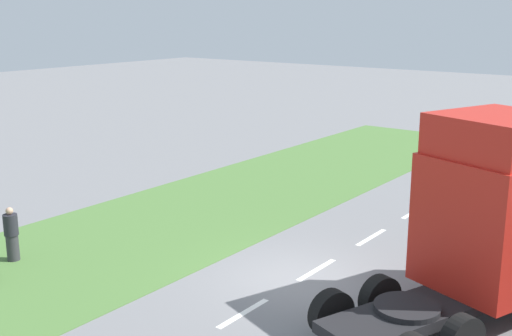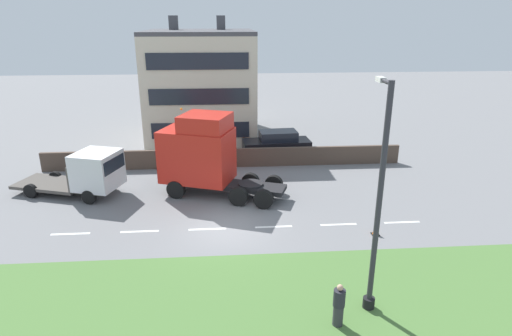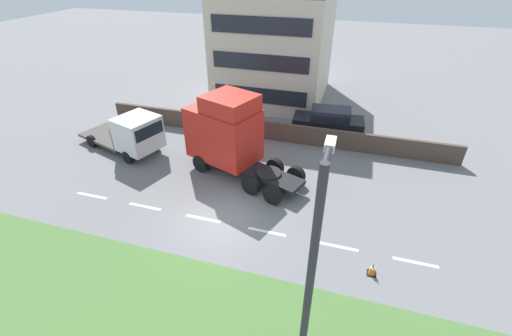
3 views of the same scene
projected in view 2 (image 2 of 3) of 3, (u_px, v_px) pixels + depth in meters
ground_plane at (226, 228)px, 20.55m from camera, size 120.00×120.00×0.00m
grass_verge at (228, 308)px, 14.91m from camera, size 7.00×44.00×0.01m
lane_markings at (241, 228)px, 20.60m from camera, size 0.16×17.80×0.00m
boundary_wall at (225, 158)px, 28.80m from camera, size 0.25×24.00×1.28m
building_block at (202, 85)px, 35.28m from camera, size 9.45×8.49×9.73m
lorry_cab at (202, 154)px, 23.98m from camera, size 4.67×7.23×4.76m
flatbed_truck at (90, 173)px, 23.90m from camera, size 4.03×6.54×2.61m
parked_car at (277, 145)px, 30.67m from camera, size 2.24×4.90×1.96m
lamp_post at (377, 215)px, 13.82m from camera, size 1.32×0.41×7.87m
pedestrian at (339, 306)px, 13.87m from camera, size 0.39×0.39×1.55m
traffic_cone_lead at (376, 229)px, 19.88m from camera, size 0.36×0.36×0.58m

